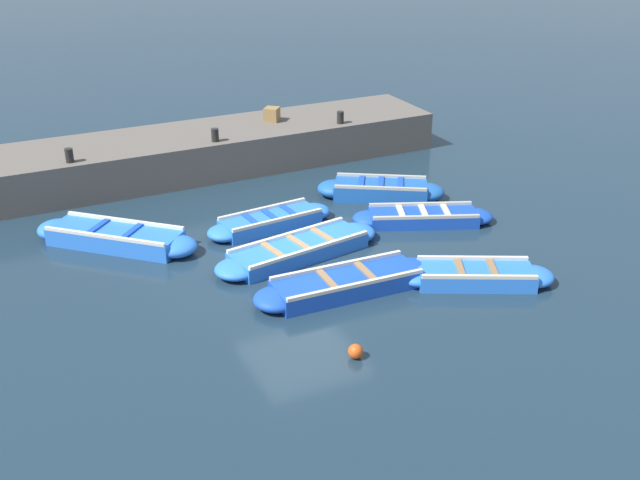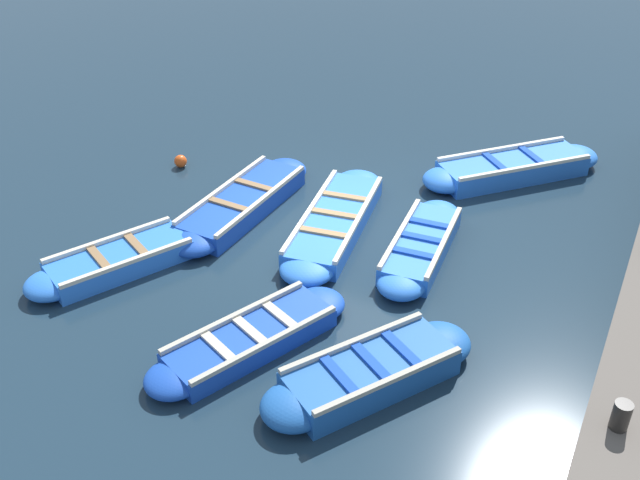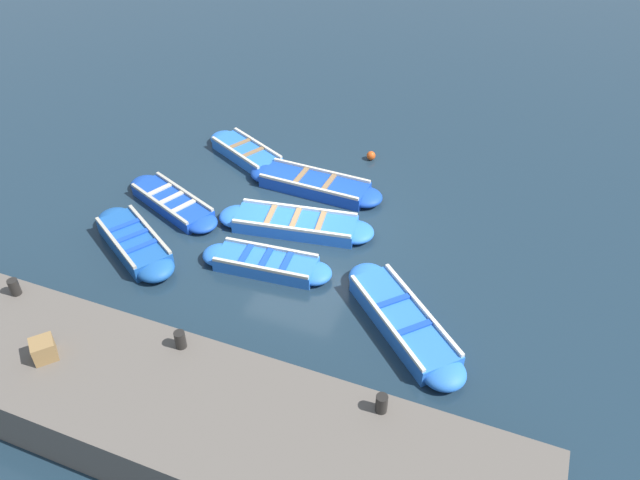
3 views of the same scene
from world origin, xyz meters
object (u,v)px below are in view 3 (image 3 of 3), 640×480
Objects in this scene: bollard_north at (14,287)px; boat_near_quay at (403,321)px; boat_alongside at (266,264)px; bollard_mid_south at (382,403)px; boat_stern_in at (172,202)px; buoy_orange_near at (371,156)px; boat_bow_out at (295,224)px; bollard_mid_north at (180,340)px; wooden_crate at (44,349)px; boat_outer_right at (247,153)px; boat_tucked at (134,243)px; boat_end_of_row at (315,185)px.

boat_near_quay is at bearing 112.29° from bollard_north.
bollard_mid_south reaches higher than boat_alongside.
boat_stern_in reaches higher than buoy_orange_near.
bollard_mid_north is at bearing 0.35° from boat_bow_out.
wooden_crate reaches higher than boat_bow_out.
boat_alongside is 3.51m from boat_near_quay.
boat_outer_right is at bearing 172.55° from bollard_north.
boat_alongside is 3.75m from bollard_mid_north.
boat_outer_right is 12.22× the size of buoy_orange_near.
boat_outer_right is 7.87m from boat_near_quay.
boat_tucked is at bearing -113.44° from bollard_mid_south.
wooden_crate is at bearing -12.89° from boat_end_of_row.
boat_near_quay is at bearing -172.83° from bollard_mid_south.
boat_bow_out is 6.75m from wooden_crate.
bollard_mid_north is (2.93, -3.39, 1.07)m from boat_near_quay.
bollard_mid_north is at bearing -4.41° from buoy_orange_near.
boat_stern_in is at bearing -167.60° from wooden_crate.
boat_near_quay is at bearing 88.78° from boat_tucked.
buoy_orange_near is at bearing 155.78° from boat_end_of_row.
boat_stern_in is at bearing 176.06° from bollard_north.
bollard_north reaches higher than boat_alongside.
boat_bow_out is 3.78m from boat_outer_right.
boat_tucked is 0.94× the size of boat_near_quay.
buoy_orange_near is at bearing 169.32° from boat_bow_out.
boat_near_quay is (0.65, 3.45, 0.03)m from boat_alongside.
bollard_north is at bearing -45.96° from boat_alongside.
boat_outer_right is at bearing -108.50° from boat_end_of_row.
boat_tucked is (4.80, -0.60, 0.04)m from boat_outer_right.
bollard_mid_north reaches higher than buoy_orange_near.
boat_bow_out is 1.26× the size of boat_tucked.
boat_end_of_row is at bearing -138.55° from boat_near_quay.
boat_alongside is 12.28× the size of buoy_orange_near.
wooden_crate is (4.17, 1.23, 1.08)m from boat_tucked.
boat_bow_out is at bearing -123.88° from boat_near_quay.
wooden_crate is (6.33, -2.07, 1.12)m from boat_bow_out.
boat_end_of_row is 0.96× the size of boat_bow_out.
boat_tucked is at bearing -91.22° from boat_near_quay.
boat_bow_out is 1.28× the size of boat_outer_right.
boat_end_of_row is at bearing -24.22° from buoy_orange_near.
boat_outer_right reaches higher than boat_alongside.
bollard_mid_south is at bearing 46.89° from boat_alongside.
boat_outer_right is at bearing -128.92° from boat_near_quay.
boat_end_of_row is 1.15× the size of boat_stern_in.
boat_bow_out is 1.27× the size of boat_alongside.
boat_end_of_row is 3.47m from boat_alongside.
buoy_orange_near is at bearing -156.58° from boat_near_quay.
bollard_north is at bearing -67.71° from boat_near_quay.
boat_stern_in is at bearing -13.14° from boat_outer_right.
buoy_orange_near is (-5.56, 0.77, -0.03)m from boat_alongside.
boat_tucked is at bearing 172.10° from bollard_north.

